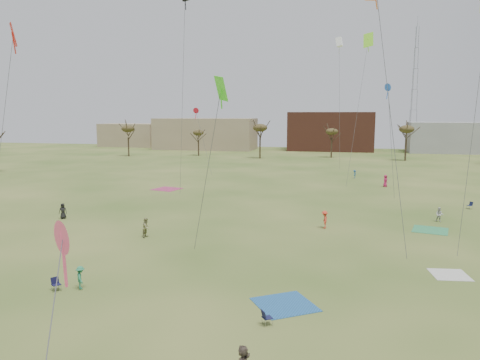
% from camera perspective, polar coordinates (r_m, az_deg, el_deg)
% --- Properties ---
extents(ground, '(260.00, 260.00, 0.00)m').
position_cam_1_polar(ground, '(31.13, -5.05, -13.24)').
color(ground, '#2F5119').
rests_on(ground, ground).
extents(flyer_near_center, '(1.06, 1.14, 1.54)m').
position_cam_1_polar(flyer_near_center, '(32.19, -19.40, -11.50)').
color(flyer_near_center, '#2A8056').
rests_on(flyer_near_center, ground).
extents(spectator_fore_b, '(0.78, 0.96, 1.83)m').
position_cam_1_polar(spectator_fore_b, '(43.43, -11.69, -5.86)').
color(spectator_fore_b, '#8A8958').
rests_on(spectator_fore_b, ground).
extents(flyer_mid_a, '(0.98, 0.82, 1.72)m').
position_cam_1_polar(flyer_mid_a, '(53.54, -21.37, -3.65)').
color(flyer_mid_a, black).
rests_on(flyer_mid_a, ground).
extents(flyer_mid_b, '(0.77, 1.21, 1.79)m').
position_cam_1_polar(flyer_mid_b, '(46.57, 10.58, -4.90)').
color(flyer_mid_b, red).
rests_on(flyer_mid_b, ground).
extents(spectator_mid_e, '(0.89, 0.78, 1.54)m').
position_cam_1_polar(spectator_mid_e, '(52.97, 23.76, -4.01)').
color(spectator_mid_e, '#BCBCBC').
rests_on(spectator_mid_e, ground).
extents(flyer_far_b, '(0.98, 1.10, 1.90)m').
position_cam_1_polar(flyer_far_b, '(75.22, 17.80, -0.10)').
color(flyer_far_b, '#AF1E50').
rests_on(flyer_far_b, ground).
extents(flyer_far_c, '(0.68, 1.02, 1.47)m').
position_cam_1_polar(flyer_far_c, '(83.78, 14.20, 0.72)').
color(flyer_far_c, navy).
rests_on(flyer_far_c, ground).
extents(blanket_blue, '(4.58, 4.58, 0.03)m').
position_cam_1_polar(blanket_blue, '(28.51, 5.66, -15.33)').
color(blanket_blue, '#225B97').
rests_on(blanket_blue, ground).
extents(blanket_cream, '(2.79, 2.79, 0.03)m').
position_cam_1_polar(blanket_cream, '(36.40, 24.84, -10.76)').
color(blanket_cream, silver).
rests_on(blanket_cream, ground).
extents(blanket_plum, '(4.60, 4.60, 0.03)m').
position_cam_1_polar(blanket_plum, '(70.40, -9.17, -1.14)').
color(blanket_plum, '#AB3460').
rests_on(blanket_plum, ground).
extents(blanket_olive, '(3.91, 3.91, 0.03)m').
position_cam_1_polar(blanket_olive, '(49.00, 22.79, -5.83)').
color(blanket_olive, '#338E55').
rests_on(blanket_olive, ground).
extents(camp_chair_left, '(0.73, 0.72, 0.87)m').
position_cam_1_polar(camp_chair_left, '(32.61, -22.09, -12.33)').
color(camp_chair_left, '#121233').
rests_on(camp_chair_left, ground).
extents(camp_chair_center, '(0.73, 0.72, 0.87)m').
position_cam_1_polar(camp_chair_center, '(25.91, 3.41, -17.21)').
color(camp_chair_center, '#141739').
rests_on(camp_chair_center, ground).
extents(camp_chair_right, '(0.73, 0.71, 0.87)m').
position_cam_1_polar(camp_chair_right, '(61.76, 26.89, -3.02)').
color(camp_chair_right, '#161C3D').
rests_on(camp_chair_right, ground).
extents(kites_aloft, '(65.60, 81.59, 25.62)m').
position_cam_1_polar(kites_aloft, '(66.59, 6.25, 16.65)').
color(kites_aloft, red).
rests_on(kites_aloft, ground).
extents(tree_line, '(117.44, 49.32, 8.91)m').
position_cam_1_polar(tree_line, '(107.39, 6.53, 5.93)').
color(tree_line, '#3A2B1E').
rests_on(tree_line, ground).
extents(building_tan, '(32.00, 14.00, 10.00)m').
position_cam_1_polar(building_tan, '(149.30, -4.34, 5.81)').
color(building_tan, '#937F60').
rests_on(building_tan, ground).
extents(building_brick, '(26.00, 16.00, 12.00)m').
position_cam_1_polar(building_brick, '(147.68, 11.34, 6.03)').
color(building_brick, brown).
rests_on(building_brick, ground).
extents(building_grey, '(24.00, 12.00, 9.00)m').
position_cam_1_polar(building_grey, '(148.95, 24.93, 4.87)').
color(building_grey, gray).
rests_on(building_grey, ground).
extents(building_tan_west, '(20.00, 12.00, 8.00)m').
position_cam_1_polar(building_tan_west, '(167.00, -13.55, 5.52)').
color(building_tan_west, '#937F60').
rests_on(building_tan_west, ground).
extents(radio_tower, '(1.51, 1.72, 41.00)m').
position_cam_1_polar(radio_tower, '(154.16, 21.02, 10.65)').
color(radio_tower, '#9EA3A8').
rests_on(radio_tower, ground).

